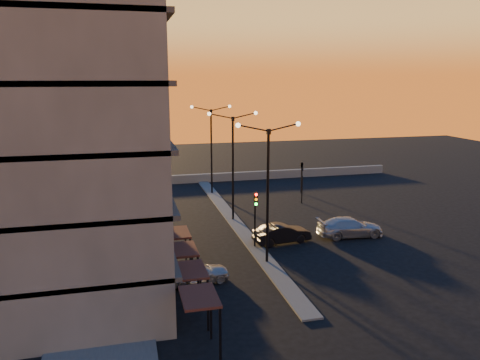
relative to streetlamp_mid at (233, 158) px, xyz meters
name	(u,v)px	position (x,y,z in m)	size (l,w,h in m)	color
ground	(267,263)	(0.00, -10.00, -5.59)	(120.00, 120.00, 0.00)	black
sidewalk_west	(108,255)	(-10.50, -6.00, -5.53)	(5.00, 40.00, 0.12)	#4F4F4C
median	(233,220)	(0.00, 0.00, -5.53)	(1.20, 36.00, 0.12)	#4F4F4C
parapet	(219,177)	(2.00, 16.00, -5.09)	(44.00, 0.50, 1.00)	slate
building	(27,84)	(-14.00, -9.97, 6.32)	(14.35, 17.08, 25.00)	#615D55
streetlamp_near	(268,182)	(0.00, -10.00, 0.00)	(4.32, 0.32, 9.51)	black
streetlamp_mid	(233,158)	(0.00, 0.00, 0.00)	(4.32, 0.32, 9.51)	black
streetlamp_far	(211,142)	(0.00, 10.00, 0.00)	(4.32, 0.32, 9.51)	black
traffic_light_main	(255,210)	(0.00, -7.13, -2.70)	(0.28, 0.44, 4.25)	black
signal_east_a	(302,184)	(8.00, 4.00, -3.66)	(0.13, 0.16, 3.60)	black
signal_east_b	(302,165)	(9.50, 8.00, -2.49)	(0.42, 1.99, 3.60)	black
car_hatchback	(196,272)	(-5.11, -11.99, -4.91)	(1.61, 4.01, 1.37)	#A1A4A8
car_sedan	(282,233)	(2.30, -6.43, -4.87)	(1.53, 4.39, 1.45)	black
car_wagon	(350,227)	(8.00, -6.34, -4.84)	(2.12, 5.22, 1.51)	#A3A6AB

